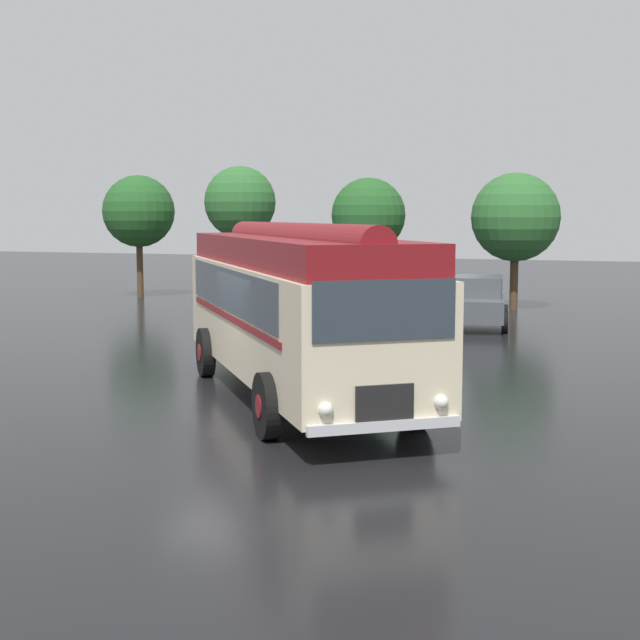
{
  "coord_description": "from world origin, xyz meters",
  "views": [
    {
      "loc": [
        7.31,
        -15.33,
        3.62
      ],
      "look_at": [
        0.85,
        2.49,
        1.4
      ],
      "focal_mm": 50.0,
      "sensor_mm": 36.0,
      "label": 1
    }
  ],
  "objects_px": {
    "car_near_left": "(394,299)",
    "box_van": "(309,281)",
    "car_mid_left": "(478,301)",
    "vintage_bus": "(294,304)"
  },
  "relations": [
    {
      "from": "car_mid_left",
      "to": "box_van",
      "type": "distance_m",
      "value": 5.97
    },
    {
      "from": "car_near_left",
      "to": "box_van",
      "type": "xyz_separation_m",
      "value": [
        -3.17,
        0.31,
        0.52
      ]
    },
    {
      "from": "box_van",
      "to": "vintage_bus",
      "type": "bearing_deg",
      "value": -70.55
    },
    {
      "from": "car_mid_left",
      "to": "box_van",
      "type": "height_order",
      "value": "box_van"
    },
    {
      "from": "box_van",
      "to": "car_near_left",
      "type": "bearing_deg",
      "value": -5.63
    },
    {
      "from": "vintage_bus",
      "to": "car_mid_left",
      "type": "bearing_deg",
      "value": 83.49
    },
    {
      "from": "car_near_left",
      "to": "box_van",
      "type": "relative_size",
      "value": 0.73
    },
    {
      "from": "vintage_bus",
      "to": "car_mid_left",
      "type": "xyz_separation_m",
      "value": [
        1.44,
        12.65,
        -1.05
      ]
    },
    {
      "from": "vintage_bus",
      "to": "car_near_left",
      "type": "distance_m",
      "value": 12.54
    },
    {
      "from": "car_near_left",
      "to": "car_mid_left",
      "type": "relative_size",
      "value": 0.97
    }
  ]
}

